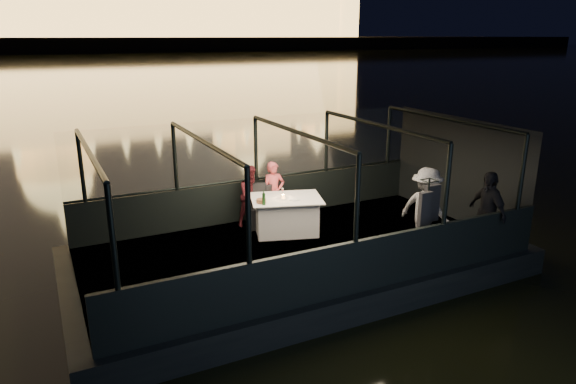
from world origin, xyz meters
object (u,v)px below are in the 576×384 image
coat_stand (426,217)px  wine_bottle (264,198)px  person_man_maroon (252,192)px  dining_table_central (286,215)px  passenger_stripe (426,207)px  chair_port_left (260,208)px  person_woman_coral (274,189)px  chair_port_right (276,205)px  passenger_dark (487,210)px

coat_stand → wine_bottle: 3.14m
person_man_maroon → dining_table_central: bearing=-62.2°
passenger_stripe → chair_port_left: bearing=25.7°
dining_table_central → person_woman_coral: bearing=86.3°
chair_port_right → coat_stand: coat_stand is taller
person_man_maroon → chair_port_left: bearing=-68.1°
person_woman_coral → wine_bottle: size_ratio=4.59×
coat_stand → passenger_dark: 1.40m
chair_port_right → passenger_dark: 4.29m
chair_port_left → wine_bottle: 0.90m
chair_port_right → wine_bottle: 1.05m
person_woman_coral → passenger_stripe: 3.31m
chair_port_right → person_woman_coral: person_woman_coral is taller
person_woman_coral → person_man_maroon: 0.52m
chair_port_right → dining_table_central: bearing=-110.7°
chair_port_left → passenger_stripe: size_ratio=0.58×
person_woman_coral → person_man_maroon: bearing=-175.9°
passenger_dark → chair_port_right: bearing=-129.7°
passenger_stripe → passenger_dark: 1.12m
chair_port_right → wine_bottle: (-0.60, -0.72, 0.47)m
chair_port_left → chair_port_right: 0.38m
dining_table_central → wine_bottle: (-0.60, -0.21, 0.53)m
coat_stand → passenger_dark: (1.39, -0.09, -0.05)m
chair_port_left → passenger_stripe: passenger_stripe is taller
person_man_maroon → passenger_stripe: bearing=-52.1°
person_woman_coral → passenger_stripe: (2.00, -2.64, 0.10)m
chair_port_right → wine_bottle: wine_bottle is taller
passenger_dark → wine_bottle: (-3.56, 2.36, 0.06)m
wine_bottle → chair_port_left: bearing=73.0°
passenger_dark → chair_port_left: bearing=-126.4°
passenger_dark → person_man_maroon: bearing=-127.3°
chair_port_right → passenger_stripe: (2.04, -2.43, 0.40)m
chair_port_left → dining_table_central: bearing=-36.9°
chair_port_right → passenger_stripe: bearing=-70.3°
chair_port_right → person_man_maroon: person_man_maroon is taller
chair_port_right → passenger_dark: (2.95, -3.08, 0.40)m
passenger_dark → person_woman_coral: bearing=-132.1°
coat_stand → passenger_dark: bearing=-3.7°
passenger_stripe → person_woman_coral: bearing=18.1°
chair_port_left → person_woman_coral: (0.42, 0.20, 0.30)m
dining_table_central → chair_port_left: (-0.37, 0.52, 0.06)m
coat_stand → chair_port_left: bearing=122.8°
person_man_maroon → chair_port_right: bearing=-29.6°
passenger_stripe → passenger_dark: bearing=-144.5°
chair_port_left → person_woman_coral: bearing=42.6°
chair_port_right → passenger_stripe: 3.20m
person_man_maroon → coat_stand: bearing=-63.2°
chair_port_left → person_man_maroon: 0.37m
coat_stand → person_man_maroon: (-2.04, 3.20, -0.15)m
passenger_stripe → passenger_dark: passenger_stripe is taller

